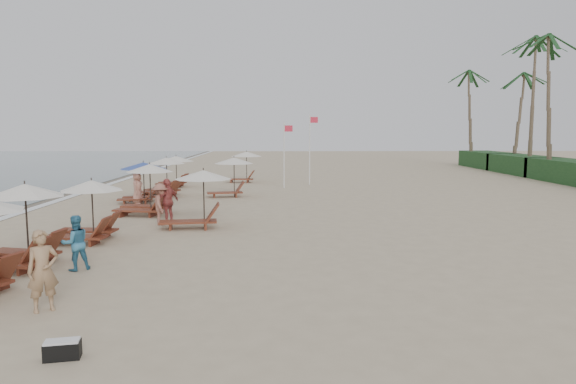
{
  "coord_description": "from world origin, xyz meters",
  "views": [
    {
      "loc": [
        0.54,
        -14.99,
        3.74
      ],
      "look_at": [
        1.0,
        5.56,
        1.3
      ],
      "focal_mm": 32.3,
      "sensor_mm": 36.0,
      "label": 1
    }
  ],
  "objects_px": {
    "lounger_station_5": "(162,179)",
    "inland_station_1": "(230,173)",
    "lounger_station_1": "(17,230)",
    "lounger_station_2": "(85,213)",
    "beachgoer_mid_b": "(160,204)",
    "duffel_bag": "(62,349)",
    "inland_station_2": "(244,163)",
    "beachgoer_far_b": "(137,188)",
    "beachgoer_far_a": "(168,201)",
    "lounger_station_4": "(141,179)",
    "flag_pole_near": "(285,152)",
    "lounger_station_3": "(144,192)",
    "beachgoer_near": "(43,271)",
    "inland_station_0": "(196,195)",
    "lounger_station_6": "(173,170)",
    "beachgoer_mid_a": "(75,243)"
  },
  "relations": [
    {
      "from": "lounger_station_5",
      "to": "inland_station_1",
      "type": "bearing_deg",
      "value": -6.1
    },
    {
      "from": "lounger_station_1",
      "to": "lounger_station_2",
      "type": "bearing_deg",
      "value": 79.7
    },
    {
      "from": "beachgoer_mid_b",
      "to": "duffel_bag",
      "type": "xyz_separation_m",
      "value": [
        1.09,
        -12.23,
        -0.67
      ]
    },
    {
      "from": "inland_station_2",
      "to": "beachgoer_far_b",
      "type": "height_order",
      "value": "inland_station_2"
    },
    {
      "from": "beachgoer_far_a",
      "to": "inland_station_2",
      "type": "bearing_deg",
      "value": -154.03
    },
    {
      "from": "beachgoer_far_a",
      "to": "lounger_station_5",
      "type": "bearing_deg",
      "value": -133.45
    },
    {
      "from": "lounger_station_1",
      "to": "beachgoer_far_a",
      "type": "bearing_deg",
      "value": 67.69
    },
    {
      "from": "lounger_station_2",
      "to": "lounger_station_4",
      "type": "distance_m",
      "value": 9.61
    },
    {
      "from": "inland_station_1",
      "to": "flag_pole_near",
      "type": "relative_size",
      "value": 0.64
    },
    {
      "from": "beachgoer_far_b",
      "to": "lounger_station_3",
      "type": "bearing_deg",
      "value": -155.18
    },
    {
      "from": "lounger_station_1",
      "to": "beachgoer_near",
      "type": "xyz_separation_m",
      "value": [
        2.26,
        -3.55,
        -0.18
      ]
    },
    {
      "from": "inland_station_2",
      "to": "lounger_station_3",
      "type": "bearing_deg",
      "value": -103.82
    },
    {
      "from": "inland_station_0",
      "to": "beachgoer_near",
      "type": "bearing_deg",
      "value": -100.67
    },
    {
      "from": "lounger_station_4",
      "to": "inland_station_2",
      "type": "xyz_separation_m",
      "value": [
        4.72,
        10.52,
        0.19
      ]
    },
    {
      "from": "flag_pole_near",
      "to": "beachgoer_far_b",
      "type": "bearing_deg",
      "value": -137.0
    },
    {
      "from": "lounger_station_1",
      "to": "beachgoer_mid_b",
      "type": "bearing_deg",
      "value": 68.74
    },
    {
      "from": "inland_station_2",
      "to": "beachgoer_near",
      "type": "xyz_separation_m",
      "value": [
        -2.46,
        -27.01,
        -0.54
      ]
    },
    {
      "from": "inland_station_0",
      "to": "lounger_station_4",
      "type": "bearing_deg",
      "value": 118.86
    },
    {
      "from": "lounger_station_4",
      "to": "flag_pole_near",
      "type": "distance_m",
      "value": 10.27
    },
    {
      "from": "lounger_station_3",
      "to": "beachgoer_far_a",
      "type": "distance_m",
      "value": 2.83
    },
    {
      "from": "lounger_station_2",
      "to": "lounger_station_3",
      "type": "distance_m",
      "value": 5.69
    },
    {
      "from": "lounger_station_6",
      "to": "beachgoer_far_b",
      "type": "height_order",
      "value": "lounger_station_6"
    },
    {
      "from": "lounger_station_3",
      "to": "beachgoer_near",
      "type": "xyz_separation_m",
      "value": [
        1.09,
        -12.56,
        -0.15
      ]
    },
    {
      "from": "lounger_station_5",
      "to": "duffel_bag",
      "type": "height_order",
      "value": "lounger_station_5"
    },
    {
      "from": "inland_station_1",
      "to": "flag_pole_near",
      "type": "bearing_deg",
      "value": 54.91
    },
    {
      "from": "lounger_station_1",
      "to": "flag_pole_near",
      "type": "distance_m",
      "value": 21.18
    },
    {
      "from": "lounger_station_3",
      "to": "beachgoer_far_a",
      "type": "xyz_separation_m",
      "value": [
        1.56,
        -2.36,
        -0.09
      ]
    },
    {
      "from": "beachgoer_far_a",
      "to": "flag_pole_near",
      "type": "bearing_deg",
      "value": -167.85
    },
    {
      "from": "beachgoer_far_a",
      "to": "beachgoer_near",
      "type": "bearing_deg",
      "value": 30.15
    },
    {
      "from": "inland_station_2",
      "to": "flag_pole_near",
      "type": "relative_size",
      "value": 0.62
    },
    {
      "from": "beachgoer_far_a",
      "to": "beachgoer_far_b",
      "type": "bearing_deg",
      "value": -121.82
    },
    {
      "from": "beachgoer_mid_b",
      "to": "flag_pole_near",
      "type": "distance_m",
      "value": 14.39
    },
    {
      "from": "duffel_bag",
      "to": "flag_pole_near",
      "type": "relative_size",
      "value": 0.14
    },
    {
      "from": "lounger_station_5",
      "to": "inland_station_2",
      "type": "bearing_deg",
      "value": 61.81
    },
    {
      "from": "beachgoer_mid_a",
      "to": "beachgoer_far_a",
      "type": "distance_m",
      "value": 7.08
    },
    {
      "from": "lounger_station_2",
      "to": "inland_station_2",
      "type": "bearing_deg",
      "value": 78.44
    },
    {
      "from": "lounger_station_4",
      "to": "inland_station_0",
      "type": "distance_m",
      "value": 8.29
    },
    {
      "from": "lounger_station_1",
      "to": "lounger_station_4",
      "type": "height_order",
      "value": "lounger_station_1"
    },
    {
      "from": "beachgoer_near",
      "to": "beachgoer_far_a",
      "type": "xyz_separation_m",
      "value": [
        0.46,
        10.19,
        0.06
      ]
    },
    {
      "from": "inland_station_0",
      "to": "lounger_station_3",
      "type": "bearing_deg",
      "value": 130.45
    },
    {
      "from": "beachgoer_mid_b",
      "to": "flag_pole_near",
      "type": "relative_size",
      "value": 0.39
    },
    {
      "from": "lounger_station_4",
      "to": "beachgoer_near",
      "type": "xyz_separation_m",
      "value": [
        2.26,
        -16.49,
        -0.35
      ]
    },
    {
      "from": "lounger_station_3",
      "to": "beachgoer_near",
      "type": "bearing_deg",
      "value": -85.03
    },
    {
      "from": "lounger_station_1",
      "to": "beachgoer_near",
      "type": "height_order",
      "value": "lounger_station_1"
    },
    {
      "from": "lounger_station_6",
      "to": "beachgoer_mid_b",
      "type": "xyz_separation_m",
      "value": [
        2.26,
        -14.14,
        -0.3
      ]
    },
    {
      "from": "lounger_station_6",
      "to": "flag_pole_near",
      "type": "xyz_separation_m",
      "value": [
        7.42,
        -0.8,
        1.25
      ]
    },
    {
      "from": "inland_station_2",
      "to": "duffel_bag",
      "type": "height_order",
      "value": "inland_station_2"
    },
    {
      "from": "inland_station_2",
      "to": "beachgoer_far_a",
      "type": "relative_size",
      "value": 1.45
    },
    {
      "from": "lounger_station_1",
      "to": "flag_pole_near",
      "type": "xyz_separation_m",
      "value": [
        7.64,
        19.71,
        1.34
      ]
    },
    {
      "from": "lounger_station_4",
      "to": "inland_station_0",
      "type": "bearing_deg",
      "value": -61.14
    }
  ]
}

